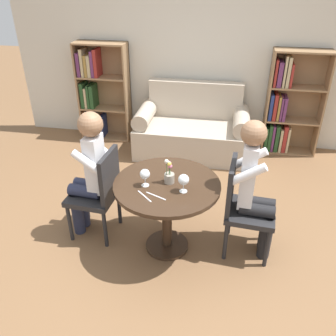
{
  "coord_description": "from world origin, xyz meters",
  "views": [
    {
      "loc": [
        0.45,
        -2.48,
        2.35
      ],
      "look_at": [
        0.0,
        0.05,
        0.83
      ],
      "focal_mm": 38.0,
      "sensor_mm": 36.0,
      "label": 1
    }
  ],
  "objects_px": {
    "person_left": "(89,171)",
    "flower_vase": "(169,175)",
    "wine_glass_left": "(145,174)",
    "couch": "(192,131)",
    "bookshelf_right": "(286,107)",
    "chair_right": "(243,204)",
    "chair_left": "(99,191)",
    "person_right": "(256,188)",
    "wine_glass_right": "(184,180)",
    "bookshelf_left": "(99,93)"
  },
  "relations": [
    {
      "from": "chair_right",
      "to": "couch",
      "type": "bearing_deg",
      "value": 23.88
    },
    {
      "from": "bookshelf_right",
      "to": "wine_glass_right",
      "type": "relative_size",
      "value": 8.77
    },
    {
      "from": "person_left",
      "to": "person_right",
      "type": "distance_m",
      "value": 1.48
    },
    {
      "from": "bookshelf_right",
      "to": "person_right",
      "type": "relative_size",
      "value": 1.08
    },
    {
      "from": "flower_vase",
      "to": "couch",
      "type": "bearing_deg",
      "value": 90.47
    },
    {
      "from": "person_left",
      "to": "person_right",
      "type": "relative_size",
      "value": 0.98
    },
    {
      "from": "person_left",
      "to": "chair_right",
      "type": "bearing_deg",
      "value": 94.41
    },
    {
      "from": "chair_right",
      "to": "chair_left",
      "type": "bearing_deg",
      "value": 95.14
    },
    {
      "from": "couch",
      "to": "bookshelf_left",
      "type": "height_order",
      "value": "bookshelf_left"
    },
    {
      "from": "bookshelf_left",
      "to": "flower_vase",
      "type": "xyz_separation_m",
      "value": [
        1.42,
        -2.21,
        0.11
      ]
    },
    {
      "from": "bookshelf_left",
      "to": "flower_vase",
      "type": "height_order",
      "value": "bookshelf_left"
    },
    {
      "from": "bookshelf_left",
      "to": "chair_right",
      "type": "distance_m",
      "value": 2.96
    },
    {
      "from": "bookshelf_right",
      "to": "person_right",
      "type": "bearing_deg",
      "value": -102.73
    },
    {
      "from": "wine_glass_left",
      "to": "chair_right",
      "type": "bearing_deg",
      "value": 11.65
    },
    {
      "from": "wine_glass_left",
      "to": "wine_glass_right",
      "type": "relative_size",
      "value": 0.97
    },
    {
      "from": "wine_glass_right",
      "to": "flower_vase",
      "type": "height_order",
      "value": "flower_vase"
    },
    {
      "from": "bookshelf_right",
      "to": "couch",
      "type": "bearing_deg",
      "value": -167.78
    },
    {
      "from": "bookshelf_right",
      "to": "chair_left",
      "type": "xyz_separation_m",
      "value": [
        -1.88,
        -2.14,
        -0.14
      ]
    },
    {
      "from": "chair_right",
      "to": "person_right",
      "type": "distance_m",
      "value": 0.21
    },
    {
      "from": "chair_right",
      "to": "person_right",
      "type": "xyz_separation_m",
      "value": [
        0.09,
        -0.01,
        0.19
      ]
    },
    {
      "from": "chair_right",
      "to": "person_right",
      "type": "bearing_deg",
      "value": -93.12
    },
    {
      "from": "couch",
      "to": "bookshelf_left",
      "type": "relative_size",
      "value": 1.08
    },
    {
      "from": "wine_glass_left",
      "to": "couch",
      "type": "bearing_deg",
      "value": 85.13
    },
    {
      "from": "chair_right",
      "to": "person_left",
      "type": "bearing_deg",
      "value": 94.66
    },
    {
      "from": "chair_left",
      "to": "wine_glass_left",
      "type": "xyz_separation_m",
      "value": [
        0.48,
        -0.16,
        0.32
      ]
    },
    {
      "from": "person_right",
      "to": "bookshelf_left",
      "type": "bearing_deg",
      "value": 49.62
    },
    {
      "from": "chair_left",
      "to": "bookshelf_left",
      "type": "bearing_deg",
      "value": -156.42
    },
    {
      "from": "person_right",
      "to": "flower_vase",
      "type": "relative_size",
      "value": 5.75
    },
    {
      "from": "couch",
      "to": "person_right",
      "type": "bearing_deg",
      "value": -68.41
    },
    {
      "from": "chair_right",
      "to": "wine_glass_right",
      "type": "xyz_separation_m",
      "value": [
        -0.5,
        -0.2,
        0.32
      ]
    },
    {
      "from": "bookshelf_right",
      "to": "chair_right",
      "type": "distance_m",
      "value": 2.2
    },
    {
      "from": "wine_glass_left",
      "to": "flower_vase",
      "type": "xyz_separation_m",
      "value": [
        0.19,
        0.08,
        -0.03
      ]
    },
    {
      "from": "couch",
      "to": "flower_vase",
      "type": "relative_size",
      "value": 6.73
    },
    {
      "from": "chair_left",
      "to": "flower_vase",
      "type": "height_order",
      "value": "flower_vase"
    },
    {
      "from": "wine_glass_right",
      "to": "chair_left",
      "type": "bearing_deg",
      "value": 166.88
    },
    {
      "from": "chair_right",
      "to": "flower_vase",
      "type": "distance_m",
      "value": 0.71
    },
    {
      "from": "person_left",
      "to": "flower_vase",
      "type": "distance_m",
      "value": 0.77
    },
    {
      "from": "couch",
      "to": "wine_glass_left",
      "type": "distance_m",
      "value": 2.1
    },
    {
      "from": "bookshelf_left",
      "to": "chair_left",
      "type": "height_order",
      "value": "bookshelf_left"
    },
    {
      "from": "chair_right",
      "to": "flower_vase",
      "type": "bearing_deg",
      "value": 102.37
    },
    {
      "from": "person_right",
      "to": "couch",
      "type": "bearing_deg",
      "value": 26.08
    },
    {
      "from": "flower_vase",
      "to": "chair_right",
      "type": "bearing_deg",
      "value": 7.88
    },
    {
      "from": "bookshelf_right",
      "to": "flower_vase",
      "type": "xyz_separation_m",
      "value": [
        -1.21,
        -2.21,
        0.15
      ]
    },
    {
      "from": "couch",
      "to": "bookshelf_right",
      "type": "relative_size",
      "value": 1.08
    },
    {
      "from": "person_left",
      "to": "bookshelf_right",
      "type": "bearing_deg",
      "value": 141.57
    },
    {
      "from": "bookshelf_left",
      "to": "bookshelf_right",
      "type": "xyz_separation_m",
      "value": [
        2.63,
        -0.0,
        -0.04
      ]
    },
    {
      "from": "chair_right",
      "to": "bookshelf_left",
      "type": "bearing_deg",
      "value": 48.6
    },
    {
      "from": "bookshelf_left",
      "to": "person_left",
      "type": "bearing_deg",
      "value": -72.63
    },
    {
      "from": "person_right",
      "to": "wine_glass_left",
      "type": "relative_size",
      "value": 8.35
    },
    {
      "from": "chair_left",
      "to": "chair_right",
      "type": "relative_size",
      "value": 1.0
    }
  ]
}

